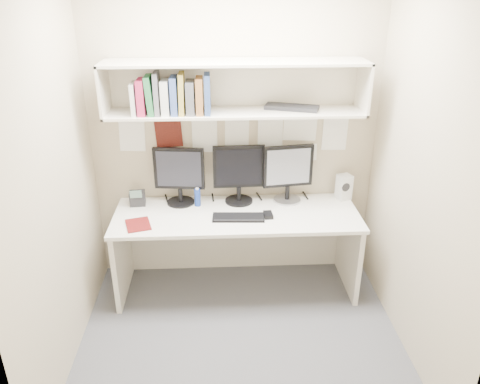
{
  "coord_description": "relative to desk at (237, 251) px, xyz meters",
  "views": [
    {
      "loc": [
        -0.15,
        -2.76,
        2.47
      ],
      "look_at": [
        0.01,
        0.35,
        1.05
      ],
      "focal_mm": 35.0,
      "sensor_mm": 36.0,
      "label": 1
    }
  ],
  "objects": [
    {
      "name": "monitor_left",
      "position": [
        -0.47,
        0.22,
        0.63
      ],
      "size": [
        0.42,
        0.23,
        0.49
      ],
      "rotation": [
        0.0,
        0.0,
        -0.11
      ],
      "color": "black",
      "rests_on": "desk"
    },
    {
      "name": "monitor_center",
      "position": [
        0.03,
        0.22,
        0.63
      ],
      "size": [
        0.43,
        0.24,
        0.5
      ],
      "rotation": [
        0.0,
        0.0,
        0.03
      ],
      "color": "black",
      "rests_on": "desk"
    },
    {
      "name": "desk_phone",
      "position": [
        -0.83,
        0.2,
        0.42
      ],
      "size": [
        0.14,
        0.13,
        0.16
      ],
      "rotation": [
        0.0,
        0.0,
        0.09
      ],
      "color": "black",
      "rests_on": "desk"
    },
    {
      "name": "mouse",
      "position": [
        0.25,
        -0.08,
        0.38
      ],
      "size": [
        0.07,
        0.11,
        0.03
      ],
      "primitive_type": "cube",
      "rotation": [
        0.0,
        0.0,
        0.07
      ],
      "color": "black",
      "rests_on": "desk"
    },
    {
      "name": "book_stack",
      "position": [
        -0.48,
        0.1,
        1.31
      ],
      "size": [
        0.59,
        0.19,
        0.32
      ],
      "color": "beige",
      "rests_on": "overhead_hutch"
    },
    {
      "name": "hutch_tray",
      "position": [
        0.45,
        0.19,
        1.19
      ],
      "size": [
        0.45,
        0.28,
        0.03
      ],
      "primitive_type": "cube",
      "rotation": [
        0.0,
        0.0,
        -0.33
      ],
      "color": "black",
      "rests_on": "overhead_hutch"
    },
    {
      "name": "blue_bottle",
      "position": [
        -0.32,
        0.15,
        0.44
      ],
      "size": [
        0.05,
        0.05,
        0.16
      ],
      "color": "navy",
      "rests_on": "desk"
    },
    {
      "name": "wall_right",
      "position": [
        1.2,
        -0.65,
        0.93
      ],
      "size": [
        0.02,
        2.0,
        2.6
      ],
      "primitive_type": "cube",
      "color": "tan",
      "rests_on": "ground"
    },
    {
      "name": "keyboard",
      "position": [
        0.01,
        -0.1,
        0.37
      ],
      "size": [
        0.42,
        0.17,
        0.02
      ],
      "primitive_type": "cube",
      "rotation": [
        0.0,
        0.0,
        -0.05
      ],
      "color": "black",
      "rests_on": "desk"
    },
    {
      "name": "monitor_right",
      "position": [
        0.44,
        0.22,
        0.63
      ],
      "size": [
        0.43,
        0.23,
        0.5
      ],
      "rotation": [
        0.0,
        0.0,
        0.14
      ],
      "color": "#A5A5AA",
      "rests_on": "desk"
    },
    {
      "name": "wall_left",
      "position": [
        -1.2,
        -0.65,
        0.93
      ],
      "size": [
        0.02,
        2.0,
        2.6
      ],
      "primitive_type": "cube",
      "color": "tan",
      "rests_on": "ground"
    },
    {
      "name": "speaker",
      "position": [
        0.94,
        0.23,
        0.47
      ],
      "size": [
        0.14,
        0.14,
        0.22
      ],
      "rotation": [
        0.0,
        0.0,
        0.32
      ],
      "color": "silver",
      "rests_on": "desk"
    },
    {
      "name": "wall_front",
      "position": [
        0.0,
        -1.65,
        0.93
      ],
      "size": [
        2.4,
        0.02,
        2.6
      ],
      "primitive_type": "cube",
      "color": "tan",
      "rests_on": "ground"
    },
    {
      "name": "maroon_notebook",
      "position": [
        -0.77,
        -0.18,
        0.37
      ],
      "size": [
        0.23,
        0.26,
        0.01
      ],
      "primitive_type": "cube",
      "rotation": [
        0.0,
        0.0,
        0.27
      ],
      "color": "#590F0F",
      "rests_on": "desk"
    },
    {
      "name": "overhead_hutch",
      "position": [
        0.0,
        0.21,
        1.35
      ],
      "size": [
        2.0,
        0.38,
        0.4
      ],
      "color": "beige",
      "rests_on": "wall_back"
    },
    {
      "name": "floor",
      "position": [
        0.0,
        -0.65,
        -0.37
      ],
      "size": [
        2.4,
        2.0,
        0.01
      ],
      "primitive_type": "cube",
      "color": "#4B4B50",
      "rests_on": "ground"
    },
    {
      "name": "wall_back",
      "position": [
        0.0,
        0.35,
        0.93
      ],
      "size": [
        2.4,
        0.02,
        2.6
      ],
      "primitive_type": "cube",
      "color": "tan",
      "rests_on": "ground"
    },
    {
      "name": "pinned_papers",
      "position": [
        0.0,
        0.34,
        0.88
      ],
      "size": [
        1.92,
        0.01,
        0.48
      ],
      "primitive_type": null,
      "color": "white",
      "rests_on": "wall_back"
    },
    {
      "name": "desk",
      "position": [
        0.0,
        0.0,
        0.0
      ],
      "size": [
        2.0,
        0.7,
        0.73
      ],
      "color": "silver",
      "rests_on": "floor"
    }
  ]
}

